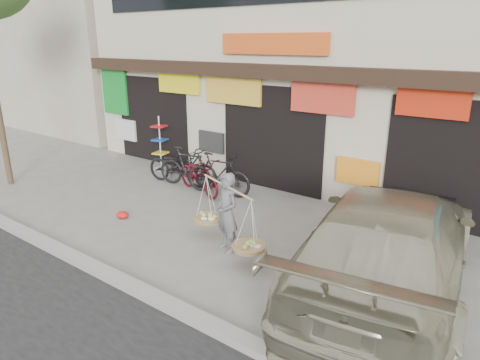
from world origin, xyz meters
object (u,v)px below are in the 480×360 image
Objects in this scene: suv at (388,241)px; bike_3 at (188,167)px; bike_1 at (218,174)px; display_rack at (160,148)px; bike_2 at (199,175)px; bike_0 at (178,166)px; street_vendor at (227,216)px.

bike_3 is at bearing -25.37° from suv.
bike_3 is at bearing 80.01° from bike_1.
bike_3 is (-1.05, 0.00, 0.00)m from bike_1.
bike_3 is at bearing -21.45° from display_rack.
bike_1 is 1.05m from bike_3.
bike_2 is at bearing -118.69° from bike_3.
bike_0 is at bearing 79.06° from bike_3.
bike_2 is 0.60m from bike_3.
bike_0 is (-3.54, 2.30, -0.19)m from street_vendor.
bike_0 is at bearing 95.75° from bike_2.
display_rack is at bearing 56.35° from bike_0.
street_vendor is at bearing -111.67° from bike_2.
street_vendor is 1.07× the size of bike_2.
bike_1 reaches higher than bike_0.
bike_1 is at bearing -28.71° from suv.
bike_2 is at bearing -108.88° from bike_0.
suv is at bearing -116.77° from bike_3.
bike_1 is at bearing -13.94° from display_rack.
street_vendor is 1.07× the size of bike_3.
display_rack is at bearing 58.56° from bike_3.
street_vendor is 3.34m from bike_2.
bike_3 is (-3.15, 2.29, -0.15)m from street_vendor.
bike_1 is at bearing 153.38° from street_vendor.
street_vendor is 0.33× the size of suv.
street_vendor is 2.84m from suv.
street_vendor reaches higher than bike_2.
display_rack is at bearing 169.68° from street_vendor.
bike_0 is 1.58m from display_rack.
bike_1 is (-2.10, 2.29, -0.15)m from street_vendor.
display_rack is (-7.75, 2.50, -0.15)m from suv.
suv is (4.90, -1.79, 0.27)m from bike_1.
display_rack is (-2.85, 0.71, 0.12)m from bike_1.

